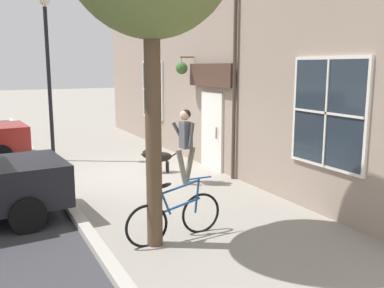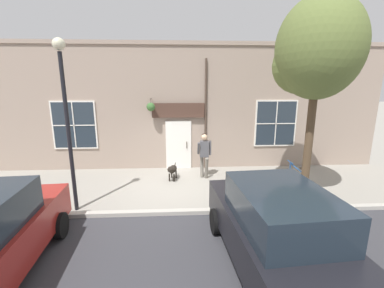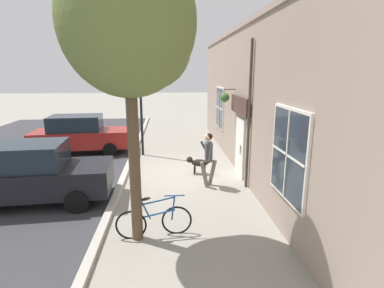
{
  "view_description": "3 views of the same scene",
  "coord_description": "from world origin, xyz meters",
  "px_view_note": "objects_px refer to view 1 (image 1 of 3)",
  "views": [
    {
      "loc": [
        3.47,
        10.18,
        2.78
      ],
      "look_at": [
        -0.88,
        1.52,
        1.01
      ],
      "focal_mm": 40.0,
      "sensor_mm": 36.0,
      "label": 1
    },
    {
      "loc": [
        8.69,
        0.15,
        3.6
      ],
      "look_at": [
        -0.89,
        0.69,
        1.37
      ],
      "focal_mm": 24.0,
      "sensor_mm": 36.0,
      "label": 2
    },
    {
      "loc": [
        0.4,
        10.41,
        3.68
      ],
      "look_at": [
        -0.43,
        0.28,
        1.22
      ],
      "focal_mm": 28.0,
      "sensor_mm": 36.0,
      "label": 3
    }
  ],
  "objects_px": {
    "dog_on_leash": "(158,157)",
    "street_lamp": "(47,54)",
    "leaning_bicycle": "(175,217)",
    "pedestrian_walking": "(186,139)"
  },
  "relations": [
    {
      "from": "pedestrian_walking",
      "to": "dog_on_leash",
      "type": "relative_size",
      "value": 1.76
    },
    {
      "from": "dog_on_leash",
      "to": "street_lamp",
      "type": "relative_size",
      "value": 0.21
    },
    {
      "from": "leaning_bicycle",
      "to": "street_lamp",
      "type": "height_order",
      "value": "street_lamp"
    },
    {
      "from": "leaning_bicycle",
      "to": "street_lamp",
      "type": "relative_size",
      "value": 0.36
    },
    {
      "from": "pedestrian_walking",
      "to": "leaning_bicycle",
      "type": "distance_m",
      "value": 3.47
    },
    {
      "from": "street_lamp",
      "to": "leaning_bicycle",
      "type": "bearing_deg",
      "value": 96.57
    },
    {
      "from": "leaning_bicycle",
      "to": "pedestrian_walking",
      "type": "bearing_deg",
      "value": -118.8
    },
    {
      "from": "pedestrian_walking",
      "to": "street_lamp",
      "type": "xyz_separation_m",
      "value": [
        2.45,
        -4.03,
        2.04
      ]
    },
    {
      "from": "dog_on_leash",
      "to": "street_lamp",
      "type": "xyz_separation_m",
      "value": [
        2.23,
        -2.78,
        2.7
      ]
    },
    {
      "from": "dog_on_leash",
      "to": "leaning_bicycle",
      "type": "relative_size",
      "value": 0.59
    }
  ]
}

